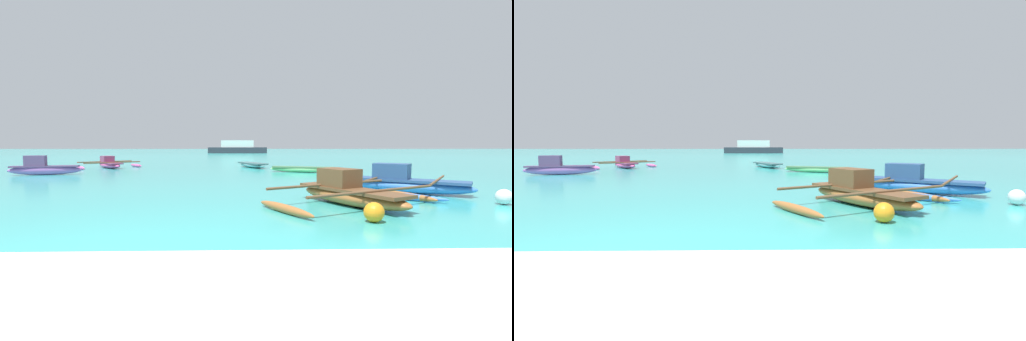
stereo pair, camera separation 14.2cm
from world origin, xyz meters
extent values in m
plane|color=#38ADA8|center=(0.00, 0.00, 0.00)|extent=(240.00, 240.00, 0.00)
ellipsoid|color=#619DA3|center=(2.43, 19.29, 0.16)|extent=(2.14, 3.19, 0.33)
cube|color=#426366|center=(2.43, 19.29, 0.29)|extent=(2.00, 2.95, 0.08)
ellipsoid|color=#995FAD|center=(-8.15, 14.04, 0.23)|extent=(3.42, 1.16, 0.47)
cube|color=#61416C|center=(-8.15, 14.04, 0.43)|extent=(3.15, 1.08, 0.08)
cube|color=#61416C|center=(-8.56, 13.95, 0.73)|extent=(1.01, 0.58, 0.52)
ellipsoid|color=#A3622F|center=(4.67, 5.02, 0.22)|extent=(2.37, 3.46, 0.43)
cube|color=brown|center=(4.67, 5.02, 0.39)|extent=(2.21, 3.20, 0.08)
cube|color=brown|center=(4.47, 5.40, 0.67)|extent=(1.08, 1.19, 0.47)
cylinder|color=brown|center=(5.04, 4.33, 0.45)|extent=(3.61, 1.97, 0.07)
cylinder|color=brown|center=(4.30, 5.71, 0.45)|extent=(3.61, 1.97, 0.07)
ellipsoid|color=#A3622F|center=(6.46, 5.97, 0.10)|extent=(1.15, 1.92, 0.20)
ellipsoid|color=#A3622F|center=(2.88, 4.07, 0.10)|extent=(1.15, 1.92, 0.20)
ellipsoid|color=#EA589D|center=(-6.94, 19.13, 0.19)|extent=(2.72, 3.10, 0.37)
cube|color=#8D3D63|center=(-6.94, 19.13, 0.33)|extent=(2.52, 2.87, 0.08)
cube|color=#8D3D63|center=(-7.21, 19.46, 0.58)|extent=(1.11, 1.15, 0.41)
cylinder|color=brown|center=(-6.47, 18.54, 0.39)|extent=(2.77, 2.26, 0.07)
cylinder|color=brown|center=(-7.42, 19.72, 0.39)|extent=(2.77, 2.26, 0.07)
ellipsoid|color=#EA589D|center=(-5.58, 20.24, 0.10)|extent=(1.35, 1.60, 0.20)
ellipsoid|color=#EA589D|center=(-8.31, 18.03, 0.10)|extent=(1.35, 1.60, 0.20)
ellipsoid|color=#3B79D5|center=(7.13, 7.17, 0.22)|extent=(3.58, 2.90, 0.44)
cube|color=#2D4F81|center=(7.13, 7.17, 0.40)|extent=(3.31, 2.70, 0.08)
cube|color=#2D4F81|center=(6.75, 7.45, 0.68)|extent=(1.28, 1.19, 0.48)
cylinder|color=brown|center=(7.83, 6.67, 0.46)|extent=(1.93, 2.63, 0.07)
cylinder|color=brown|center=(6.44, 7.67, 0.46)|extent=(1.93, 2.63, 0.07)
ellipsoid|color=#3B79D5|center=(8.07, 8.47, 0.10)|extent=(2.26, 1.71, 0.20)
ellipsoid|color=#3B79D5|center=(6.20, 5.87, 0.10)|extent=(2.26, 1.71, 0.20)
ellipsoid|color=#7ACE80|center=(5.13, 15.27, 0.16)|extent=(3.66, 1.68, 0.32)
cube|color=#507E53|center=(5.13, 15.27, 0.28)|extent=(3.37, 1.57, 0.08)
sphere|color=orange|center=(4.54, 3.10, 0.20)|extent=(0.40, 0.40, 0.40)
sphere|color=white|center=(8.61, 4.97, 0.20)|extent=(0.40, 0.40, 0.40)
cube|color=#2D333D|center=(0.48, 57.50, 0.52)|extent=(10.33, 2.27, 1.03)
cube|color=white|center=(0.48, 57.50, 1.65)|extent=(5.68, 1.93, 1.24)
camera|label=1|loc=(2.02, -3.49, 1.53)|focal=24.00mm
camera|label=2|loc=(2.16, -3.49, 1.53)|focal=24.00mm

